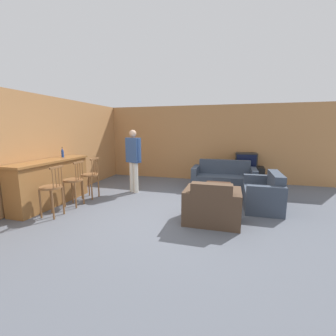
{
  "coord_description": "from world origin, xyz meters",
  "views": [
    {
      "loc": [
        1.3,
        -4.31,
        1.78
      ],
      "look_at": [
        -0.15,
        0.89,
        0.85
      ],
      "focal_mm": 24.0,
      "sensor_mm": 36.0,
      "label": 1
    }
  ],
  "objects_px": {
    "armchair_near": "(212,207)",
    "bottle": "(62,153)",
    "loveseat_right": "(264,194)",
    "coffee_table": "(218,188)",
    "bar_chair_mid": "(74,183)",
    "couch_far": "(224,179)",
    "bar_chair_far": "(90,177)",
    "book_on_table": "(222,185)",
    "bar_chair_near": "(52,190)",
    "person_by_window": "(133,157)",
    "tv_unit": "(245,175)",
    "tv": "(246,160)"
  },
  "relations": [
    {
      "from": "tv",
      "to": "loveseat_right",
      "type": "bearing_deg",
      "value": -82.64
    },
    {
      "from": "tv_unit",
      "to": "tv",
      "type": "relative_size",
      "value": 1.71
    },
    {
      "from": "tv_unit",
      "to": "bar_chair_near",
      "type": "bearing_deg",
      "value": -134.93
    },
    {
      "from": "book_on_table",
      "to": "bar_chair_near",
      "type": "bearing_deg",
      "value": -149.55
    },
    {
      "from": "loveseat_right",
      "to": "coffee_table",
      "type": "height_order",
      "value": "loveseat_right"
    },
    {
      "from": "loveseat_right",
      "to": "armchair_near",
      "type": "bearing_deg",
      "value": -131.79
    },
    {
      "from": "tv_unit",
      "to": "bottle",
      "type": "relative_size",
      "value": 4.36
    },
    {
      "from": "bar_chair_mid",
      "to": "bottle",
      "type": "distance_m",
      "value": 1.05
    },
    {
      "from": "coffee_table",
      "to": "person_by_window",
      "type": "xyz_separation_m",
      "value": [
        -2.36,
        0.24,
        0.65
      ]
    },
    {
      "from": "bar_chair_near",
      "to": "couch_far",
      "type": "height_order",
      "value": "bar_chair_near"
    },
    {
      "from": "bar_chair_mid",
      "to": "coffee_table",
      "type": "xyz_separation_m",
      "value": [
        3.22,
        1.22,
        -0.21
      ]
    },
    {
      "from": "tv_unit",
      "to": "coffee_table",
      "type": "bearing_deg",
      "value": -109.94
    },
    {
      "from": "armchair_near",
      "to": "tv_unit",
      "type": "distance_m",
      "value": 3.52
    },
    {
      "from": "tv",
      "to": "armchair_near",
      "type": "bearing_deg",
      "value": -102.96
    },
    {
      "from": "couch_far",
      "to": "loveseat_right",
      "type": "xyz_separation_m",
      "value": [
        0.95,
        -1.44,
        -0.0
      ]
    },
    {
      "from": "bar_chair_mid",
      "to": "bar_chair_far",
      "type": "xyz_separation_m",
      "value": [
        0.0,
        0.64,
        0.0
      ]
    },
    {
      "from": "bar_chair_mid",
      "to": "coffee_table",
      "type": "height_order",
      "value": "bar_chair_mid"
    },
    {
      "from": "bar_chair_far",
      "to": "tv",
      "type": "distance_m",
      "value": 4.8
    },
    {
      "from": "loveseat_right",
      "to": "bottle",
      "type": "xyz_separation_m",
      "value": [
        -4.94,
        -0.59,
        0.88
      ]
    },
    {
      "from": "book_on_table",
      "to": "tv",
      "type": "bearing_deg",
      "value": 72.05
    },
    {
      "from": "bar_chair_far",
      "to": "bottle",
      "type": "xyz_separation_m",
      "value": [
        -0.68,
        -0.15,
        0.63
      ]
    },
    {
      "from": "tv_unit",
      "to": "book_on_table",
      "type": "relative_size",
      "value": 7.18
    },
    {
      "from": "person_by_window",
      "to": "tv_unit",
      "type": "bearing_deg",
      "value": 30.77
    },
    {
      "from": "bar_chair_far",
      "to": "book_on_table",
      "type": "height_order",
      "value": "bar_chair_far"
    },
    {
      "from": "bar_chair_far",
      "to": "bottle",
      "type": "relative_size",
      "value": 4.1
    },
    {
      "from": "loveseat_right",
      "to": "person_by_window",
      "type": "height_order",
      "value": "person_by_window"
    },
    {
      "from": "coffee_table",
      "to": "person_by_window",
      "type": "height_order",
      "value": "person_by_window"
    },
    {
      "from": "bar_chair_far",
      "to": "tv_unit",
      "type": "relative_size",
      "value": 0.94
    },
    {
      "from": "bar_chair_mid",
      "to": "book_on_table",
      "type": "xyz_separation_m",
      "value": [
        3.32,
        1.28,
        -0.13
      ]
    },
    {
      "from": "armchair_near",
      "to": "bottle",
      "type": "distance_m",
      "value": 4.01
    },
    {
      "from": "bar_chair_mid",
      "to": "couch_far",
      "type": "distance_m",
      "value": 4.18
    },
    {
      "from": "loveseat_right",
      "to": "coffee_table",
      "type": "relative_size",
      "value": 1.42
    },
    {
      "from": "tv",
      "to": "book_on_table",
      "type": "xyz_separation_m",
      "value": [
        -0.66,
        -2.04,
        -0.39
      ]
    },
    {
      "from": "bar_chair_near",
      "to": "tv",
      "type": "distance_m",
      "value": 5.64
    },
    {
      "from": "bar_chair_mid",
      "to": "bottle",
      "type": "relative_size",
      "value": 4.1
    },
    {
      "from": "person_by_window",
      "to": "couch_far",
      "type": "bearing_deg",
      "value": 23.57
    },
    {
      "from": "armchair_near",
      "to": "bottle",
      "type": "height_order",
      "value": "bottle"
    },
    {
      "from": "tv_unit",
      "to": "tv",
      "type": "height_order",
      "value": "tv"
    },
    {
      "from": "loveseat_right",
      "to": "bar_chair_far",
      "type": "bearing_deg",
      "value": -174.06
    },
    {
      "from": "bar_chair_mid",
      "to": "tv",
      "type": "xyz_separation_m",
      "value": [
        3.98,
        3.31,
        0.25
      ]
    },
    {
      "from": "bar_chair_far",
      "to": "couch_far",
      "type": "height_order",
      "value": "bar_chair_far"
    },
    {
      "from": "bottle",
      "to": "bar_chair_mid",
      "type": "bearing_deg",
      "value": -36.26
    },
    {
      "from": "bar_chair_mid",
      "to": "tv_unit",
      "type": "height_order",
      "value": "bar_chair_mid"
    },
    {
      "from": "coffee_table",
      "to": "tv",
      "type": "xyz_separation_m",
      "value": [
        0.76,
        2.1,
        0.46
      ]
    },
    {
      "from": "book_on_table",
      "to": "person_by_window",
      "type": "relative_size",
      "value": 0.09
    },
    {
      "from": "tv_unit",
      "to": "book_on_table",
      "type": "bearing_deg",
      "value": -107.93
    },
    {
      "from": "couch_far",
      "to": "bottle",
      "type": "height_order",
      "value": "bottle"
    },
    {
      "from": "tv_unit",
      "to": "armchair_near",
      "type": "bearing_deg",
      "value": -102.95
    },
    {
      "from": "bar_chair_mid",
      "to": "couch_far",
      "type": "xyz_separation_m",
      "value": [
        3.32,
        2.53,
        -0.25
      ]
    },
    {
      "from": "bar_chair_near",
      "to": "book_on_table",
      "type": "height_order",
      "value": "bar_chair_near"
    }
  ]
}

